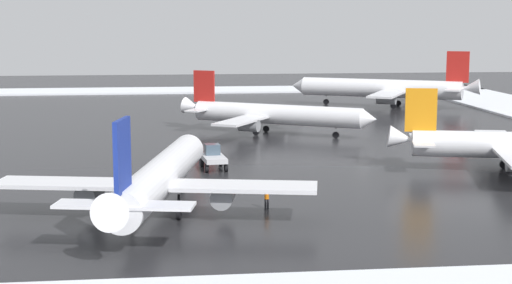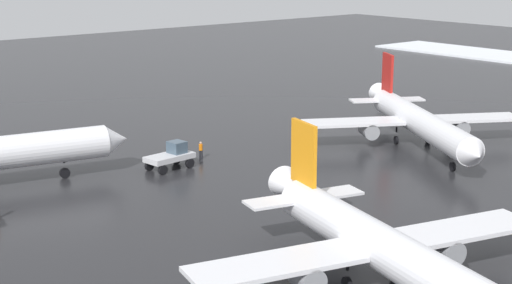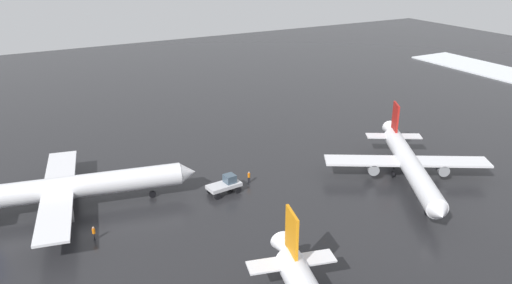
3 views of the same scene
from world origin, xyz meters
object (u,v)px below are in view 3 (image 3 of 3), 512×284
at_px(airplane_parked_portside, 410,165).
at_px(pushback_tug, 226,184).
at_px(ground_crew_by_nose_gear, 249,177).
at_px(airplane_parked_starboard, 73,187).
at_px(ground_crew_mid_apron, 94,232).

relative_size(airplane_parked_portside, pushback_tug, 5.32).
height_order(pushback_tug, ground_crew_by_nose_gear, pushback_tug).
bearing_deg(ground_crew_by_nose_gear, pushback_tug, -24.85).
bearing_deg(ground_crew_by_nose_gear, airplane_parked_starboard, -51.12).
bearing_deg(airplane_parked_starboard, airplane_parked_portside, -7.76).
bearing_deg(pushback_tug, ground_crew_mid_apron, -175.64).
bearing_deg(airplane_parked_portside, pushback_tug, -81.19).
bearing_deg(airplane_parked_starboard, ground_crew_mid_apron, -75.11).
bearing_deg(ground_crew_mid_apron, pushback_tug, -163.75).
height_order(pushback_tug, ground_crew_mid_apron, pushback_tug).
xyz_separation_m(airplane_parked_starboard, ground_crew_mid_apron, (0.52, -8.69, -2.02)).
height_order(airplane_parked_portside, pushback_tug, airplane_parked_portside).
height_order(airplane_parked_portside, ground_crew_by_nose_gear, airplane_parked_portside).
xyz_separation_m(pushback_tug, ground_crew_by_nose_gear, (4.18, 1.18, -0.31)).
bearing_deg(ground_crew_mid_apron, airplane_parked_portside, 177.64).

